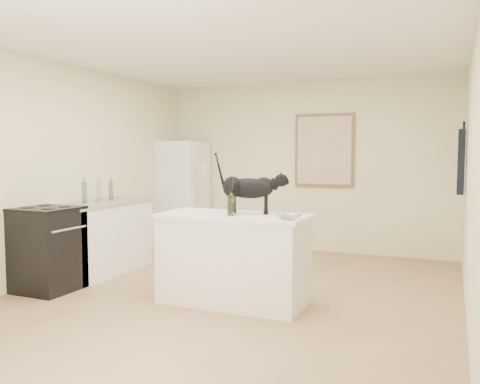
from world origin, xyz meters
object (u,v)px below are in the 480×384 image
glass_bowl (289,217)px  black_cat (249,191)px  wine_bottle (231,199)px  fridge (183,193)px  stove (48,250)px

glass_bowl → black_cat: bearing=150.8°
wine_bottle → glass_bowl: wine_bottle is taller
fridge → glass_bowl: bearing=-45.4°
wine_bottle → stove: bearing=-172.3°
stove → fridge: fridge is taller
fridge → wine_bottle: fridge is taller
fridge → wine_bottle: size_ratio=5.09×
stove → glass_bowl: glass_bowl is taller
stove → black_cat: bearing=13.5°
fridge → black_cat: (2.17, -2.43, 0.28)m
stove → fridge: (0.00, 2.95, 0.40)m
stove → glass_bowl: bearing=4.9°
black_cat → glass_bowl: bearing=-47.6°
black_cat → wine_bottle: black_cat is taller
wine_bottle → glass_bowl: size_ratio=1.47×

